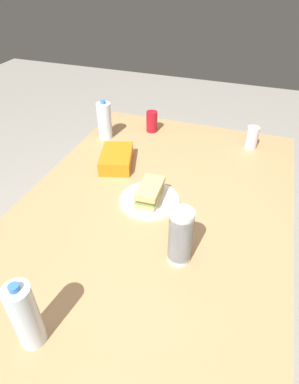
% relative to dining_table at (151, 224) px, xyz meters
% --- Properties ---
extents(ground_plane, '(8.00, 8.00, 0.00)m').
position_rel_dining_table_xyz_m(ground_plane, '(0.00, 0.00, -0.70)').
color(ground_plane, gray).
extents(dining_table, '(1.73, 1.14, 0.78)m').
position_rel_dining_table_xyz_m(dining_table, '(0.00, 0.00, 0.00)').
color(dining_table, tan).
rests_on(dining_table, ground_plane).
extents(paper_plate, '(0.26, 0.26, 0.01)m').
position_rel_dining_table_xyz_m(paper_plate, '(-0.05, -0.03, 0.09)').
color(paper_plate, white).
rests_on(paper_plate, dining_table).
extents(sandwich, '(0.19, 0.10, 0.08)m').
position_rel_dining_table_xyz_m(sandwich, '(-0.05, -0.03, 0.13)').
color(sandwich, '#DBB26B').
rests_on(sandwich, paper_plate).
extents(soda_can_red, '(0.07, 0.07, 0.12)m').
position_rel_dining_table_xyz_m(soda_can_red, '(-0.69, -0.24, 0.14)').
color(soda_can_red, maroon).
rests_on(soda_can_red, dining_table).
extents(chip_bag, '(0.26, 0.21, 0.07)m').
position_rel_dining_table_xyz_m(chip_bag, '(-0.28, -0.28, 0.12)').
color(chip_bag, orange).
rests_on(chip_bag, dining_table).
extents(water_bottle_tall, '(0.07, 0.07, 0.24)m').
position_rel_dining_table_xyz_m(water_bottle_tall, '(0.65, -0.13, 0.20)').
color(water_bottle_tall, silver).
rests_on(water_bottle_tall, dining_table).
extents(plastic_cup_stack, '(0.08, 0.08, 0.22)m').
position_rel_dining_table_xyz_m(plastic_cup_stack, '(0.22, 0.18, 0.19)').
color(plastic_cup_stack, silver).
rests_on(plastic_cup_stack, dining_table).
extents(water_bottle_spare, '(0.08, 0.08, 0.22)m').
position_rel_dining_table_xyz_m(water_bottle_spare, '(-0.53, -0.46, 0.18)').
color(water_bottle_spare, silver).
rests_on(water_bottle_spare, dining_table).
extents(soda_can_silver, '(0.07, 0.07, 0.12)m').
position_rel_dining_table_xyz_m(soda_can_silver, '(-0.68, 0.34, 0.14)').
color(soda_can_silver, silver).
rests_on(soda_can_silver, dining_table).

